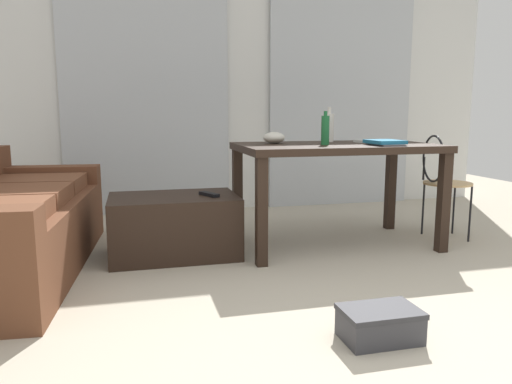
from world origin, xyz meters
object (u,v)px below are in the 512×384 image
craft_table (336,157)px  scissors (393,141)px  wire_chair (441,175)px  tv_remote_on_table (363,142)px  book_stack (385,143)px  bottle_near (325,130)px  tv_remote_primary (209,194)px  bottle_far (329,127)px  coffee_table (174,226)px  bowl (274,138)px  shoebox (380,324)px

craft_table → scissors: (0.54, 0.15, 0.10)m
wire_chair → tv_remote_on_table: wire_chair is taller
wire_chair → book_stack: wire_chair is taller
craft_table → bottle_near: size_ratio=6.03×
craft_table → tv_remote_primary: (-0.95, -0.05, -0.23)m
bottle_far → tv_remote_on_table: (0.20, -0.19, -0.10)m
scissors → craft_table: bearing=-164.4°
bottle_near → tv_remote_primary: bearing=177.5°
bottle_near → bottle_far: (0.17, 0.35, 0.01)m
coffee_table → bottle_far: (1.23, 0.25, 0.66)m
tv_remote_on_table → scissors: bearing=3.8°
bowl → tv_remote_on_table: bowl is taller
wire_chair → shoebox: size_ratio=2.42×
scissors → tv_remote_primary: (-1.49, -0.20, -0.33)m
bottle_far → shoebox: size_ratio=0.80×
craft_table → tv_remote_primary: size_ratio=7.86×
bowl → shoebox: size_ratio=0.47×
bottle_far → craft_table: bearing=-100.6°
craft_table → bowl: bowl is taller
coffee_table → craft_table: size_ratio=0.61×
coffee_table → book_stack: bearing=-9.5°
wire_chair → tv_remote_primary: 1.81m
bottle_far → tv_remote_primary: size_ratio=1.48×
book_stack → shoebox: size_ratio=0.88×
bowl → tv_remote_primary: bearing=-158.1°
tv_remote_on_table → shoebox: size_ratio=0.54×
bowl → tv_remote_on_table: 0.68m
coffee_table → scissors: scissors is taller
wire_chair → book_stack: 0.69m
bottle_near → tv_remote_primary: size_ratio=1.30×
bowl → scissors: bowl is taller
craft_table → shoebox: craft_table is taller
wire_chair → bottle_far: (-0.82, 0.29, 0.36)m
bottle_near → bottle_far: bottle_far is taller
wire_chair → tv_remote_primary: wire_chair is taller
coffee_table → scissors: 1.81m
wire_chair → tv_remote_primary: bearing=-179.1°
coffee_table → craft_table: (1.18, -0.02, 0.45)m
coffee_table → wire_chair: (2.05, -0.04, 0.30)m
craft_table → bottle_far: (0.05, 0.27, 0.21)m
craft_table → wire_chair: bearing=-1.3°
tv_remote_on_table → tv_remote_primary: bearing=176.7°
coffee_table → bowl: size_ratio=5.43×
wire_chair → tv_remote_on_table: bearing=170.7°
craft_table → book_stack: 0.36m
wire_chair → tv_remote_on_table: (-0.62, 0.10, 0.26)m
bottle_far → bowl: bottle_far is taller
book_stack → shoebox: bearing=-118.6°
bowl → shoebox: bearing=-90.1°
bowl → tv_remote_primary: size_ratio=0.88×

